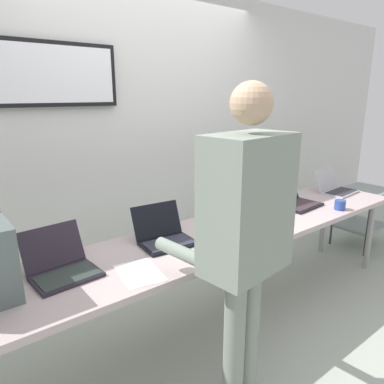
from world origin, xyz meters
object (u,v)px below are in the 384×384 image
object	(u,v)px
workbench	(228,235)
person	(245,229)
laptop_station_0	(61,265)
laptop_station_1	(164,234)
laptop_station_3	(293,198)
storage_cart	(363,208)
coffee_mug	(340,205)
laptop_station_4	(335,187)
laptop_station_2	(240,214)

from	to	relation	value
workbench	person	world-z (taller)	person
laptop_station_0	laptop_station_1	xyz separation A→B (m)	(0.67, 0.02, -0.00)
laptop_station_3	workbench	bearing A→B (deg)	-174.64
person	storage_cart	xyz separation A→B (m)	(2.68, 0.72, -0.62)
coffee_mug	laptop_station_4	bearing A→B (deg)	34.87
laptop_station_4	person	distance (m)	2.15
laptop_station_1	laptop_station_2	bearing A→B (deg)	-1.93
laptop_station_0	person	xyz separation A→B (m)	(0.67, -0.70, 0.26)
laptop_station_1	storage_cart	bearing A→B (deg)	-0.02
laptop_station_4	person	bearing A→B (deg)	-160.87
workbench	coffee_mug	world-z (taller)	coffee_mug
laptop_station_3	person	size ratio (longest dim) A/B	0.24
laptop_station_4	coffee_mug	size ratio (longest dim) A/B	4.43
laptop_station_0	person	bearing A→B (deg)	-46.40
laptop_station_1	coffee_mug	bearing A→B (deg)	-12.61
laptop_station_0	coffee_mug	distance (m)	2.24
laptop_station_3	laptop_station_4	bearing A→B (deg)	-0.14
workbench	person	size ratio (longest dim) A/B	2.04
laptop_station_2	person	size ratio (longest dim) A/B	0.19
laptop_station_3	coffee_mug	world-z (taller)	laptop_station_3
laptop_station_4	person	size ratio (longest dim) A/B	0.23
person	workbench	bearing A→B (deg)	51.31
workbench	laptop_station_0	distance (m)	1.17
coffee_mug	storage_cart	size ratio (longest dim) A/B	0.14
coffee_mug	workbench	bearing A→B (deg)	166.59
laptop_station_4	coffee_mug	distance (m)	0.57
storage_cart	coffee_mug	bearing A→B (deg)	-163.20
workbench	laptop_station_4	distance (m)	1.52
laptop_station_0	coffee_mug	size ratio (longest dim) A/B	4.02
workbench	storage_cart	world-z (taller)	workbench
workbench	coffee_mug	distance (m)	1.08
laptop_station_2	laptop_station_1	bearing A→B (deg)	178.07
person	storage_cart	distance (m)	2.85
laptop_station_0	laptop_station_4	bearing A→B (deg)	0.00
laptop_station_0	laptop_station_3	xyz separation A→B (m)	(2.02, 0.00, 0.00)
laptop_station_3	coffee_mug	size ratio (longest dim) A/B	4.55
laptop_station_4	storage_cart	size ratio (longest dim) A/B	0.61
workbench	laptop_station_2	world-z (taller)	laptop_station_2
storage_cart	laptop_station_0	bearing A→B (deg)	-179.73
laptop_station_3	laptop_station_4	world-z (taller)	laptop_station_3
workbench	laptop_station_0	xyz separation A→B (m)	(-1.16, 0.08, 0.10)
laptop_station_0	storage_cart	size ratio (longest dim) A/B	0.55
laptop_station_4	person	world-z (taller)	person
laptop_station_2	person	xyz separation A→B (m)	(-0.69, -0.69, 0.26)
laptop_station_1	storage_cart	world-z (taller)	laptop_station_1
laptop_station_0	laptop_station_2	bearing A→B (deg)	-0.28
laptop_station_4	coffee_mug	xyz separation A→B (m)	(-0.47, -0.33, -0.01)
laptop_station_0	storage_cart	xyz separation A→B (m)	(3.35, 0.02, -0.36)
laptop_station_2	storage_cart	size ratio (longest dim) A/B	0.50
laptop_station_2	laptop_station_3	size ratio (longest dim) A/B	0.80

